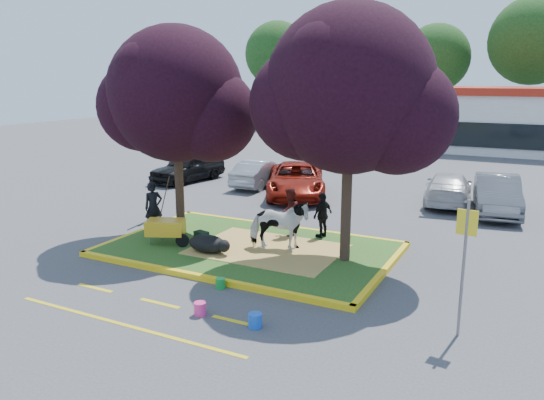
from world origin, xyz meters
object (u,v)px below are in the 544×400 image
at_px(sign_post, 465,252).
at_px(bucket_green, 221,283).
at_px(handler, 153,207).
at_px(cow, 279,225).
at_px(calf, 208,244).
at_px(bucket_pink, 200,309).
at_px(wheelbarrow, 166,228).
at_px(bucket_blue, 255,320).
at_px(car_black, 188,167).
at_px(car_silver, 259,173).

distance_m(sign_post, bucket_green, 5.79).
bearing_deg(handler, sign_post, -73.33).
bearing_deg(cow, calf, 104.07).
distance_m(cow, handler, 4.42).
xyz_separation_m(handler, bucket_pink, (4.67, -4.20, -0.83)).
distance_m(wheelbarrow, bucket_green, 3.66).
bearing_deg(wheelbarrow, calf, -25.84).
distance_m(cow, bucket_blue, 4.71).
bearing_deg(car_black, calf, -42.54).
bearing_deg(car_silver, handler, 92.98).
relative_size(handler, bucket_pink, 5.65).
height_order(handler, wheelbarrow, handler).
xyz_separation_m(calf, bucket_blue, (3.33, -3.23, -0.25)).
bearing_deg(car_black, sign_post, -28.04).
xyz_separation_m(calf, sign_post, (7.12, -1.68, 1.34)).
relative_size(cow, bucket_green, 6.85).
bearing_deg(wheelbarrow, car_silver, 78.74).
bearing_deg(bucket_pink, handler, 138.06).
bearing_deg(bucket_green, sign_post, 1.03).
relative_size(bucket_blue, car_black, 0.07).
bearing_deg(sign_post, wheelbarrow, 175.73).
height_order(sign_post, bucket_green, sign_post).
bearing_deg(handler, wheelbarrow, -95.22).
height_order(cow, bucket_pink, cow).
distance_m(wheelbarrow, bucket_blue, 5.91).
bearing_deg(wheelbarrow, car_black, 99.20).
height_order(bucket_blue, car_silver, car_silver).
bearing_deg(handler, bucket_blue, -93.07).
distance_m(bucket_green, bucket_blue, 2.28).
relative_size(wheelbarrow, bucket_pink, 6.80).
distance_m(cow, car_black, 12.09).
bearing_deg(sign_post, cow, 159.72).
height_order(bucket_pink, car_silver, car_silver).
xyz_separation_m(wheelbarrow, car_silver, (-2.04, 9.67, -0.04)).
distance_m(bucket_blue, car_silver, 14.71).
xyz_separation_m(sign_post, car_black, (-14.43, 10.87, -1.04)).
bearing_deg(handler, cow, -55.93).
bearing_deg(cow, bucket_blue, -178.99).
distance_m(handler, wheelbarrow, 1.48).
relative_size(sign_post, bucket_pink, 9.62).
distance_m(handler, bucket_blue, 7.38).
height_order(cow, handler, handler).
distance_m(sign_post, bucket_pink, 5.62).
xyz_separation_m(sign_post, bucket_green, (-5.56, -0.10, -1.62)).
distance_m(wheelbarrow, bucket_pink, 4.87).
bearing_deg(car_black, bucket_green, -42.09).
distance_m(cow, sign_post, 6.16).
relative_size(cow, car_silver, 0.46).
height_order(cow, calf, cow).
bearing_deg(car_black, car_silver, 17.54).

